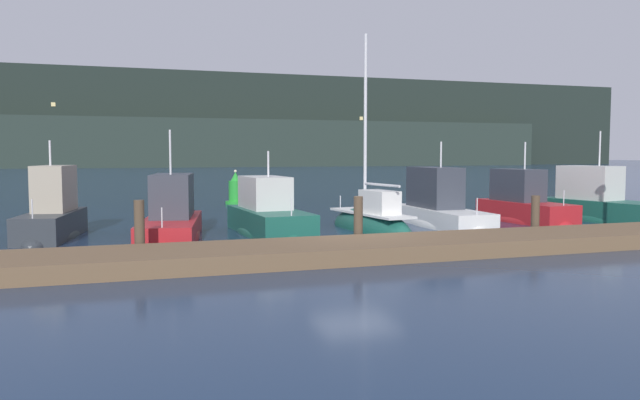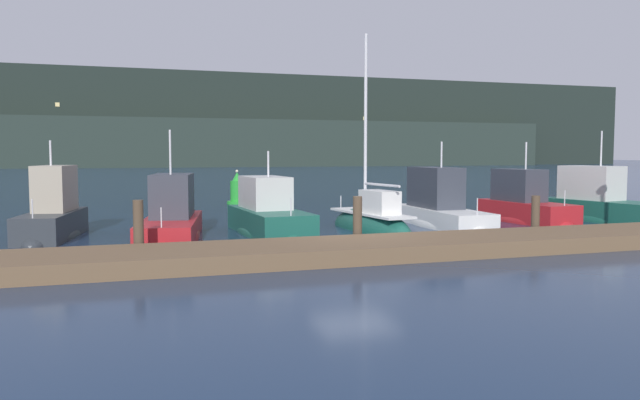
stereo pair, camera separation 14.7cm
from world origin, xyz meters
name	(u,v)px [view 1 (the left image)]	position (x,y,z in m)	size (l,w,h in m)	color
ground_plane	(355,247)	(0.00, 0.00, 0.00)	(400.00, 400.00, 0.00)	#192D4C
dock	(380,248)	(0.00, -1.88, 0.23)	(35.37, 2.80, 0.45)	brown
mooring_pile_1	(140,229)	(-6.45, -0.23, 0.81)	(0.28, 0.28, 1.62)	#4C3D2D
mooring_pile_2	(358,222)	(0.00, -0.23, 0.79)	(0.28, 0.28, 1.58)	#4C3D2D
mooring_pile_3	(535,217)	(6.45, -0.23, 0.73)	(0.28, 0.28, 1.47)	#4C3D2D
motorboat_berth_2	(52,224)	(-9.12, 5.05, 0.47)	(2.35, 4.99, 3.92)	#2D3338
motorboat_berth_3	(172,227)	(-5.26, 3.77, 0.39)	(3.00, 6.53, 4.27)	red
motorboat_berth_4	(269,223)	(-1.82, 3.88, 0.37)	(2.37, 5.82, 3.56)	#195647
sailboat_berth_5	(371,227)	(2.01, 3.52, 0.14)	(2.05, 5.45, 8.17)	#195647
motorboat_berth_6	(440,216)	(5.26, 4.15, 0.39)	(1.92, 6.22, 4.04)	white
motorboat_berth_7	(524,212)	(9.37, 4.37, 0.41)	(2.11, 5.29, 3.95)	red
motorboat_berth_8	(598,211)	(12.73, 3.79, 0.42)	(3.07, 5.92, 4.51)	#195647
channel_buoy	(236,191)	(-0.52, 17.41, 0.73)	(1.17, 1.17, 1.95)	green
hillside_backdrop	(161,123)	(2.77, 124.46, 9.46)	(240.00, 23.00, 20.54)	#1E2823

